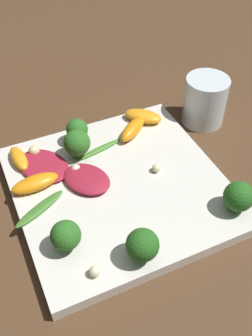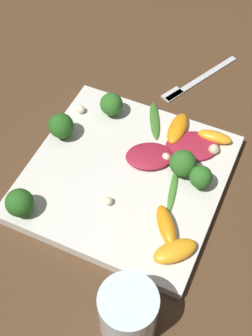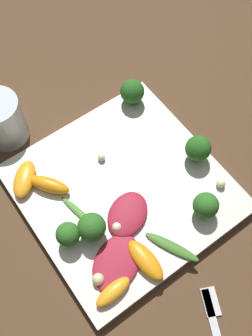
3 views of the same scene
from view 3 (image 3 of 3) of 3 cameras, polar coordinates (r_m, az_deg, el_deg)
name	(u,v)px [view 3 (image 3 of 3)]	position (r m, az deg, el deg)	size (l,w,h in m)	color
ground_plane	(123,192)	(0.63, -0.38, -3.45)	(2.40, 2.40, 0.00)	#4C331E
plate	(123,189)	(0.63, -0.38, -3.10)	(0.30, 0.30, 0.02)	silver
drinking_glass	(2,120)	(0.68, -17.62, 6.69)	(0.07, 0.07, 0.09)	silver
radicchio_leaf_0	(117,263)	(0.57, -1.38, -13.56)	(0.10, 0.11, 0.01)	maroon
radicchio_leaf_1	(127,214)	(0.59, 0.22, -6.69)	(0.09, 0.09, 0.01)	maroon
orange_segment_0	(145,260)	(0.57, 2.83, -13.19)	(0.07, 0.03, 0.02)	orange
orange_segment_1	(24,179)	(0.63, -14.53, -1.56)	(0.07, 0.07, 0.02)	orange
orange_segment_2	(49,185)	(0.62, -11.15, -2.40)	(0.07, 0.06, 0.02)	orange
orange_segment_3	(113,292)	(0.56, -1.91, -17.54)	(0.03, 0.06, 0.02)	orange
broccoli_floret_0	(92,227)	(0.57, -5.00, -8.54)	(0.04, 0.04, 0.05)	#84AD5B
broccoli_floret_1	(206,205)	(0.59, 11.51, -5.34)	(0.04, 0.04, 0.05)	#7A9E51
broccoli_floret_2	(132,92)	(0.68, 0.90, 11.00)	(0.04, 0.04, 0.05)	#7A9E51
broccoli_floret_3	(68,234)	(0.57, -8.42, -9.50)	(0.04, 0.04, 0.04)	#84AD5B
broccoli_floret_4	(198,149)	(0.63, 10.43, 2.78)	(0.04, 0.04, 0.05)	#7A9E51
arugula_sprig_0	(174,245)	(0.59, 6.95, -11.09)	(0.08, 0.05, 0.01)	#3D7528
arugula_sprig_1	(79,212)	(0.60, -6.77, -6.43)	(0.08, 0.03, 0.00)	#47842D
macadamia_nut_0	(98,279)	(0.57, -4.06, -15.80)	(0.02, 0.02, 0.02)	beige
macadamia_nut_1	(117,227)	(0.59, -1.33, -8.59)	(0.01, 0.01, 0.01)	beige
macadamia_nut_2	(221,184)	(0.63, 13.60, -2.22)	(0.01, 0.01, 0.01)	beige
macadamia_nut_3	(100,158)	(0.63, -3.82, 1.43)	(0.01, 0.01, 0.01)	beige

